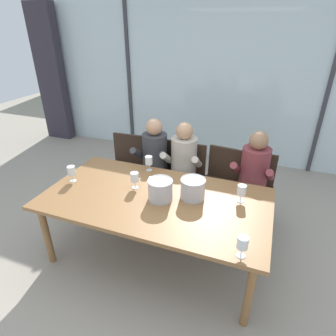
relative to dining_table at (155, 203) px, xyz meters
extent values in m
plane|color=#9E9384|center=(0.00, 1.00, -0.67)|extent=(14.00, 14.00, 0.00)
cube|color=silver|center=(0.00, 2.73, 0.63)|extent=(7.39, 0.03, 2.60)
cube|color=#38383D|center=(-1.66, 2.71, 0.63)|extent=(0.06, 0.06, 2.60)
cube|color=#38383D|center=(1.66, 2.71, 0.63)|extent=(0.06, 0.06, 2.60)
cube|color=#568942|center=(0.00, 6.98, 0.23)|extent=(13.39, 2.40, 1.82)
cube|color=#332D38|center=(-3.34, 2.55, 0.63)|extent=(0.56, 0.20, 2.60)
cube|color=olive|center=(0.00, 0.00, 0.04)|extent=(2.19, 1.17, 0.04)
cylinder|color=olive|center=(-0.99, -0.48, -0.32)|extent=(0.07, 0.07, 0.70)
cylinder|color=olive|center=(0.99, -0.48, -0.32)|extent=(0.07, 0.07, 0.70)
cylinder|color=olive|center=(-0.99, 0.48, -0.32)|extent=(0.07, 0.07, 0.70)
cylinder|color=olive|center=(0.99, 0.48, -0.32)|extent=(0.07, 0.07, 0.70)
cube|color=#332319|center=(-0.87, 0.89, -0.22)|extent=(0.47, 0.47, 0.03)
cube|color=#332319|center=(-0.88, 1.09, 0.00)|extent=(0.42, 0.06, 0.42)
cylinder|color=#332319|center=(-1.05, 0.69, -0.45)|extent=(0.04, 0.04, 0.44)
cylinder|color=#332319|center=(-0.67, 0.72, -0.45)|extent=(0.04, 0.04, 0.44)
cylinder|color=#332319|center=(-1.07, 1.07, -0.45)|extent=(0.04, 0.04, 0.44)
cylinder|color=#332319|center=(-0.69, 1.09, -0.45)|extent=(0.04, 0.04, 0.44)
cube|color=#332319|center=(-0.43, 0.91, -0.22)|extent=(0.45, 0.45, 0.03)
cube|color=#332319|center=(-0.42, 1.10, 0.00)|extent=(0.42, 0.05, 0.42)
cylinder|color=#332319|center=(-0.63, 0.72, -0.45)|extent=(0.04, 0.04, 0.44)
cylinder|color=#332319|center=(-0.25, 0.71, -0.45)|extent=(0.04, 0.04, 0.44)
cylinder|color=#332319|center=(-0.61, 1.10, -0.45)|extent=(0.04, 0.04, 0.44)
cylinder|color=#332319|center=(-0.23, 1.09, -0.45)|extent=(0.04, 0.04, 0.44)
cube|color=#332319|center=(0.04, 0.88, -0.22)|extent=(0.46, 0.46, 0.03)
cube|color=#332319|center=(0.03, 1.08, 0.00)|extent=(0.42, 0.05, 0.42)
cylinder|color=#332319|center=(-0.14, 0.68, -0.45)|extent=(0.04, 0.04, 0.44)
cylinder|color=#332319|center=(0.24, 0.70, -0.45)|extent=(0.04, 0.04, 0.44)
cylinder|color=#332319|center=(-0.16, 1.06, -0.45)|extent=(0.04, 0.04, 0.44)
cylinder|color=#332319|center=(0.22, 1.08, -0.45)|extent=(0.04, 0.04, 0.44)
cube|color=#332319|center=(0.46, 0.91, -0.22)|extent=(0.49, 0.49, 0.03)
cube|color=#332319|center=(0.48, 1.11, 0.00)|extent=(0.42, 0.08, 0.42)
cylinder|color=#332319|center=(0.25, 0.74, -0.45)|extent=(0.04, 0.04, 0.44)
cylinder|color=#332319|center=(0.62, 0.70, -0.45)|extent=(0.04, 0.04, 0.44)
cylinder|color=#332319|center=(0.29, 1.12, -0.45)|extent=(0.04, 0.04, 0.44)
cylinder|color=#332319|center=(0.67, 1.08, -0.45)|extent=(0.04, 0.04, 0.44)
cube|color=#332319|center=(0.88, 0.89, -0.22)|extent=(0.45, 0.45, 0.03)
cube|color=#332319|center=(0.88, 1.09, 0.00)|extent=(0.42, 0.04, 0.42)
cylinder|color=#332319|center=(0.69, 0.70, -0.45)|extent=(0.04, 0.04, 0.44)
cylinder|color=#332319|center=(1.07, 0.70, -0.45)|extent=(0.04, 0.04, 0.44)
cylinder|color=#332319|center=(0.69, 1.08, -0.45)|extent=(0.04, 0.04, 0.44)
cylinder|color=#332319|center=(1.07, 1.08, -0.45)|extent=(0.04, 0.04, 0.44)
cylinder|color=#38383D|center=(-0.40, 0.93, 0.07)|extent=(0.34, 0.34, 0.52)
sphere|color=tan|center=(-0.40, 0.93, 0.43)|extent=(0.21, 0.21, 0.21)
cube|color=#47423D|center=(-0.48, 0.73, -0.19)|extent=(0.15, 0.41, 0.13)
cube|color=#47423D|center=(-0.30, 0.74, -0.19)|extent=(0.15, 0.41, 0.13)
cylinder|color=#47423D|center=(-0.47, 0.53, -0.44)|extent=(0.10, 0.10, 0.47)
cylinder|color=#47423D|center=(-0.29, 0.54, -0.44)|extent=(0.10, 0.10, 0.47)
cylinder|color=#38383D|center=(-0.59, 0.80, 0.10)|extent=(0.10, 0.33, 0.26)
cylinder|color=#38383D|center=(-0.21, 0.82, 0.10)|extent=(0.10, 0.33, 0.26)
cylinder|color=#B7AD9E|center=(-0.01, 0.93, 0.07)|extent=(0.34, 0.34, 0.52)
sphere|color=tan|center=(-0.01, 0.93, 0.43)|extent=(0.21, 0.21, 0.21)
cube|color=#47423D|center=(-0.08, 0.73, -0.19)|extent=(0.15, 0.41, 0.13)
cube|color=#47423D|center=(0.09, 0.74, -0.19)|extent=(0.15, 0.41, 0.13)
cylinder|color=#47423D|center=(-0.07, 0.53, -0.44)|extent=(0.10, 0.10, 0.47)
cylinder|color=#47423D|center=(0.11, 0.54, -0.44)|extent=(0.10, 0.10, 0.47)
cylinder|color=#B7AD9E|center=(-0.19, 0.80, 0.10)|extent=(0.10, 0.33, 0.26)
cylinder|color=#B7AD9E|center=(0.19, 0.82, 0.10)|extent=(0.10, 0.33, 0.26)
cylinder|color=brown|center=(0.85, 0.93, 0.07)|extent=(0.35, 0.35, 0.52)
sphere|color=#936B4C|center=(0.85, 0.93, 0.43)|extent=(0.21, 0.21, 0.21)
cube|color=#47423D|center=(0.74, 0.74, -0.19)|extent=(0.17, 0.41, 0.13)
cube|color=#47423D|center=(0.92, 0.72, -0.19)|extent=(0.17, 0.41, 0.13)
cylinder|color=#47423D|center=(0.72, 0.54, -0.44)|extent=(0.10, 0.10, 0.47)
cylinder|color=#47423D|center=(0.90, 0.53, -0.44)|extent=(0.10, 0.10, 0.47)
cylinder|color=brown|center=(0.65, 0.83, 0.10)|extent=(0.11, 0.33, 0.26)
cylinder|color=brown|center=(1.02, 0.79, 0.10)|extent=(0.11, 0.33, 0.26)
cylinder|color=#B7B7BC|center=(0.34, 0.12, 0.16)|extent=(0.24, 0.24, 0.20)
torus|color=silver|center=(0.34, 0.12, 0.26)|extent=(0.24, 0.24, 0.01)
cylinder|color=#B7B7BC|center=(0.06, -0.01, 0.16)|extent=(0.24, 0.24, 0.20)
torus|color=silver|center=(0.06, -0.01, 0.26)|extent=(0.24, 0.24, 0.01)
cylinder|color=silver|center=(-0.26, 0.09, 0.07)|extent=(0.07, 0.07, 0.00)
cylinder|color=silver|center=(-0.26, 0.09, 0.11)|extent=(0.01, 0.01, 0.07)
cylinder|color=silver|center=(-0.26, 0.09, 0.19)|extent=(0.08, 0.08, 0.09)
cylinder|color=maroon|center=(-0.26, 0.09, 0.16)|extent=(0.07, 0.07, 0.04)
cylinder|color=silver|center=(-0.95, -0.02, 0.07)|extent=(0.07, 0.07, 0.00)
cylinder|color=silver|center=(-0.95, -0.02, 0.11)|extent=(0.01, 0.01, 0.07)
cylinder|color=silver|center=(-0.95, -0.02, 0.19)|extent=(0.08, 0.08, 0.09)
cylinder|color=#E0D184|center=(-0.95, -0.02, 0.16)|extent=(0.07, 0.07, 0.04)
cylinder|color=silver|center=(-0.29, 0.49, 0.07)|extent=(0.07, 0.07, 0.00)
cylinder|color=silver|center=(-0.29, 0.49, 0.11)|extent=(0.01, 0.01, 0.07)
cylinder|color=silver|center=(-0.29, 0.49, 0.19)|extent=(0.08, 0.08, 0.09)
cylinder|color=maroon|center=(-0.29, 0.49, 0.16)|extent=(0.07, 0.07, 0.04)
cylinder|color=silver|center=(0.78, 0.22, 0.07)|extent=(0.07, 0.07, 0.00)
cylinder|color=silver|center=(0.78, 0.22, 0.11)|extent=(0.01, 0.01, 0.07)
cylinder|color=silver|center=(0.78, 0.22, 0.19)|extent=(0.08, 0.08, 0.09)
cylinder|color=maroon|center=(0.78, 0.22, 0.16)|extent=(0.07, 0.07, 0.04)
cylinder|color=silver|center=(0.89, -0.49, 0.07)|extent=(0.07, 0.07, 0.00)
cylinder|color=silver|center=(0.89, -0.49, 0.11)|extent=(0.01, 0.01, 0.07)
cylinder|color=silver|center=(0.89, -0.49, 0.19)|extent=(0.08, 0.08, 0.09)
cylinder|color=#E0D184|center=(0.89, -0.49, 0.16)|extent=(0.07, 0.07, 0.04)
camera|label=1|loc=(0.93, -2.11, 1.58)|focal=30.07mm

